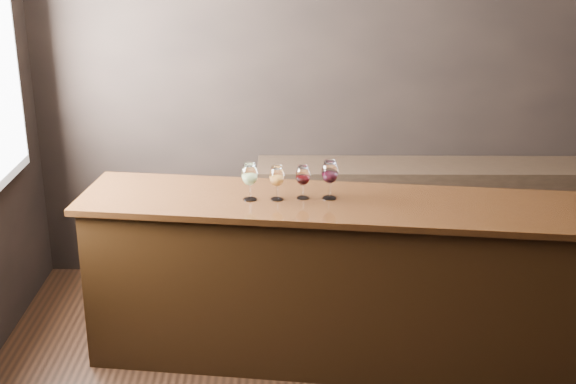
{
  "coord_description": "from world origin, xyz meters",
  "views": [
    {
      "loc": [
        -0.75,
        -3.03,
        2.54
      ],
      "look_at": [
        -0.78,
        1.08,
        1.03
      ],
      "focal_mm": 50.0,
      "sensor_mm": 36.0,
      "label": 1
    }
  ],
  "objects_px": {
    "glass_red_a": "(303,176)",
    "glass_amber": "(277,177)",
    "back_bar_shelf": "(437,226)",
    "glass_white": "(250,175)",
    "glass_red_b": "(330,173)",
    "bar_counter": "(329,284)"
  },
  "relations": [
    {
      "from": "glass_red_a",
      "to": "glass_amber",
      "type": "bearing_deg",
      "value": -171.34
    },
    {
      "from": "back_bar_shelf",
      "to": "glass_white",
      "type": "xyz_separation_m",
      "value": [
        -1.22,
        -0.93,
        0.68
      ]
    },
    {
      "from": "back_bar_shelf",
      "to": "glass_red_a",
      "type": "distance_m",
      "value": 1.46
    },
    {
      "from": "glass_amber",
      "to": "glass_red_a",
      "type": "height_order",
      "value": "glass_amber"
    },
    {
      "from": "glass_red_b",
      "to": "back_bar_shelf",
      "type": "bearing_deg",
      "value": 49.35
    },
    {
      "from": "back_bar_shelf",
      "to": "glass_white",
      "type": "distance_m",
      "value": 1.68
    },
    {
      "from": "glass_white",
      "to": "glass_red_b",
      "type": "relative_size",
      "value": 0.96
    },
    {
      "from": "glass_red_a",
      "to": "glass_red_b",
      "type": "relative_size",
      "value": 0.86
    },
    {
      "from": "back_bar_shelf",
      "to": "bar_counter",
      "type": "bearing_deg",
      "value": -129.26
    },
    {
      "from": "bar_counter",
      "to": "glass_red_b",
      "type": "bearing_deg",
      "value": 106.25
    },
    {
      "from": "back_bar_shelf",
      "to": "glass_amber",
      "type": "distance_m",
      "value": 1.57
    },
    {
      "from": "glass_red_a",
      "to": "bar_counter",
      "type": "bearing_deg",
      "value": -14.32
    },
    {
      "from": "glass_white",
      "to": "glass_red_a",
      "type": "xyz_separation_m",
      "value": [
        0.29,
        0.02,
        -0.01
      ]
    },
    {
      "from": "back_bar_shelf",
      "to": "glass_white",
      "type": "height_order",
      "value": "glass_white"
    },
    {
      "from": "glass_white",
      "to": "glass_red_b",
      "type": "xyz_separation_m",
      "value": [
        0.44,
        0.02,
        0.01
      ]
    },
    {
      "from": "bar_counter",
      "to": "back_bar_shelf",
      "type": "relative_size",
      "value": 1.11
    },
    {
      "from": "back_bar_shelf",
      "to": "glass_red_a",
      "type": "height_order",
      "value": "glass_red_a"
    },
    {
      "from": "glass_amber",
      "to": "glass_red_b",
      "type": "relative_size",
      "value": 0.89
    },
    {
      "from": "glass_white",
      "to": "glass_red_a",
      "type": "distance_m",
      "value": 0.29
    },
    {
      "from": "bar_counter",
      "to": "glass_amber",
      "type": "bearing_deg",
      "value": -176.46
    },
    {
      "from": "glass_white",
      "to": "glass_amber",
      "type": "distance_m",
      "value": 0.15
    },
    {
      "from": "back_bar_shelf",
      "to": "glass_amber",
      "type": "xyz_separation_m",
      "value": [
        -1.07,
        -0.93,
        0.67
      ]
    }
  ]
}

